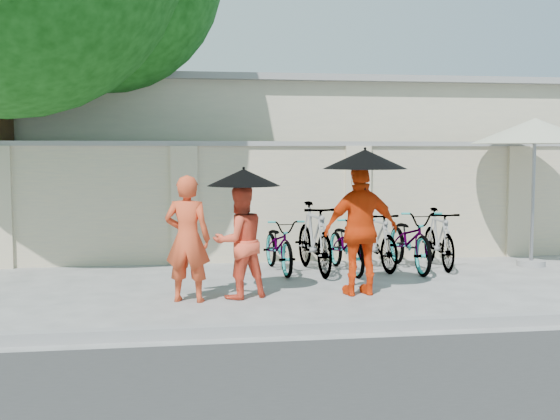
{
  "coord_description": "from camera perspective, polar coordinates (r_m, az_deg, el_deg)",
  "views": [
    {
      "loc": [
        -1.15,
        -8.83,
        1.92
      ],
      "look_at": [
        0.28,
        0.74,
        1.1
      ],
      "focal_mm": 45.0,
      "sensor_mm": 36.0,
      "label": 1
    }
  ],
  "objects": [
    {
      "name": "kerb",
      "position": [
        7.45,
        0.65,
        -9.61
      ],
      "size": [
        40.0,
        0.16,
        0.12
      ],
      "primitive_type": "cube",
      "color": "gray",
      "rests_on": "ground"
    },
    {
      "name": "bike_4",
      "position": [
        11.48,
        10.54,
        -2.39
      ],
      "size": [
        0.68,
        1.88,
        0.98
      ],
      "primitive_type": "imported",
      "rotation": [
        0.0,
        0.0,
        0.01
      ],
      "color": "gray",
      "rests_on": "ground"
    },
    {
      "name": "parasol_right",
      "position": [
        9.23,
        6.92,
        4.12
      ],
      "size": [
        1.11,
        1.11,
        0.95
      ],
      "color": "black",
      "rests_on": "ground"
    },
    {
      "name": "bike_0",
      "position": [
        11.11,
        -0.05,
        -2.85
      ],
      "size": [
        0.72,
        1.69,
        0.86
      ],
      "primitive_type": "imported",
      "rotation": [
        0.0,
        0.0,
        0.09
      ],
      "color": "gray",
      "rests_on": "ground"
    },
    {
      "name": "building_behind",
      "position": [
        16.14,
        2.74,
        3.71
      ],
      "size": [
        14.0,
        6.0,
        3.2
      ],
      "primitive_type": "cube",
      "color": "beige",
      "rests_on": "ground"
    },
    {
      "name": "monk_left",
      "position": [
        8.97,
        -7.53,
        -2.33
      ],
      "size": [
        0.67,
        0.53,
        1.61
      ],
      "primitive_type": "imported",
      "rotation": [
        0.0,
        0.0,
        2.86
      ],
      "color": "#DB4723",
      "rests_on": "ground"
    },
    {
      "name": "compound_wall",
      "position": [
        12.25,
        1.61,
        0.54
      ],
      "size": [
        20.0,
        0.3,
        2.0
      ],
      "primitive_type": "cube",
      "color": "beige",
      "rests_on": "ground"
    },
    {
      "name": "monk_center",
      "position": [
        9.13,
        -3.31,
        -2.58
      ],
      "size": [
        0.87,
        0.78,
        1.48
      ],
      "primitive_type": "imported",
      "rotation": [
        0.0,
        0.0,
        3.5
      ],
      "color": "#F04E30",
      "rests_on": "ground"
    },
    {
      "name": "ground",
      "position": [
        9.11,
        -1.08,
        -7.33
      ],
      "size": [
        80.0,
        80.0,
        0.0
      ],
      "primitive_type": "plane",
      "color": "#A6A4A2"
    },
    {
      "name": "bike_2",
      "position": [
        11.15,
        5.46,
        -2.76
      ],
      "size": [
        0.71,
        1.74,
        0.9
      ],
      "primitive_type": "imported",
      "rotation": [
        0.0,
        0.0,
        0.07
      ],
      "color": "gray",
      "rests_on": "ground"
    },
    {
      "name": "monk_right",
      "position": [
        9.36,
        6.61,
        -1.64
      ],
      "size": [
        1.06,
        0.53,
        1.73
      ],
      "primitive_type": "imported",
      "rotation": [
        0.0,
        0.0,
        3.25
      ],
      "color": "#E93B0B",
      "rests_on": "ground"
    },
    {
      "name": "bike_3",
      "position": [
        11.45,
        7.81,
        -2.4
      ],
      "size": [
        0.66,
        1.66,
        0.97
      ],
      "primitive_type": "imported",
      "rotation": [
        0.0,
        0.0,
        0.13
      ],
      "color": "gray",
      "rests_on": "ground"
    },
    {
      "name": "parasol_center",
      "position": [
        8.99,
        -2.97,
        2.66
      ],
      "size": [
        0.95,
        0.95,
        0.85
      ],
      "color": "black",
      "rests_on": "ground"
    },
    {
      "name": "patio_umbrella",
      "position": [
        12.33,
        20.01,
        5.93
      ],
      "size": [
        2.33,
        2.33,
        2.46
      ],
      "rotation": [
        0.0,
        0.0,
        -0.14
      ],
      "color": "gray",
      "rests_on": "ground"
    },
    {
      "name": "bike_1",
      "position": [
        11.02,
        2.8,
        -2.27
      ],
      "size": [
        0.66,
        1.88,
        1.11
      ],
      "primitive_type": "imported",
      "rotation": [
        0.0,
        0.0,
        0.08
      ],
      "color": "gray",
      "rests_on": "ground"
    },
    {
      "name": "bike_5",
      "position": [
        11.78,
        12.77,
        -2.26
      ],
      "size": [
        0.58,
        1.65,
        0.97
      ],
      "primitive_type": "imported",
      "rotation": [
        0.0,
        0.0,
        -0.08
      ],
      "color": "gray",
      "rests_on": "ground"
    }
  ]
}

